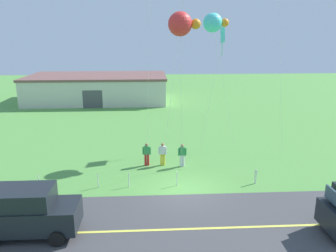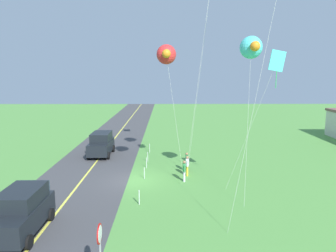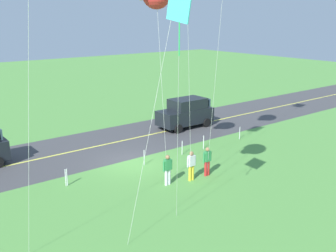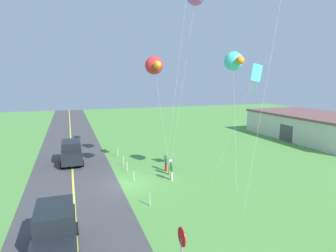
{
  "view_description": "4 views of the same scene",
  "coord_description": "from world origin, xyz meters",
  "px_view_note": "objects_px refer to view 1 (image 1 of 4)",
  "views": [
    {
      "loc": [
        -1.98,
        -17.69,
        8.67
      ],
      "look_at": [
        -0.84,
        1.94,
        3.36
      ],
      "focal_mm": 35.93,
      "sensor_mm": 36.0,
      "label": 1
    },
    {
      "loc": [
        22.68,
        2.33,
        7.98
      ],
      "look_at": [
        -0.33,
        2.51,
        4.11
      ],
      "focal_mm": 33.56,
      "sensor_mm": 36.0,
      "label": 2
    },
    {
      "loc": [
        11.41,
        18.24,
        8.25
      ],
      "look_at": [
        -0.8,
        2.41,
        2.65
      ],
      "focal_mm": 41.57,
      "sensor_mm": 36.0,
      "label": 3
    },
    {
      "loc": [
        21.53,
        -3.98,
        8.24
      ],
      "look_at": [
        -0.22,
        3.57,
        4.47
      ],
      "focal_mm": 30.57,
      "sensor_mm": 36.0,
      "label": 4
    }
  ],
  "objects_px": {
    "person_adult_companion": "(182,154)",
    "person_child_watcher": "(147,153)",
    "kite_pink_drift": "(213,23)",
    "person_adult_near": "(163,153)",
    "warehouse_distant": "(98,88)",
    "kite_blue_mid": "(181,24)",
    "car_parked_west_near": "(26,211)",
    "kite_green_far": "(222,37)"
  },
  "relations": [
    {
      "from": "person_adult_near",
      "to": "person_child_watcher",
      "type": "xyz_separation_m",
      "value": [
        -1.09,
        0.03,
        0.0
      ]
    },
    {
      "from": "person_child_watcher",
      "to": "kite_pink_drift",
      "type": "distance_m",
      "value": 10.65
    },
    {
      "from": "car_parked_west_near",
      "to": "person_adult_near",
      "type": "bearing_deg",
      "value": 51.52
    },
    {
      "from": "kite_green_far",
      "to": "kite_blue_mid",
      "type": "bearing_deg",
      "value": -120.44
    },
    {
      "from": "kite_blue_mid",
      "to": "car_parked_west_near",
      "type": "bearing_deg",
      "value": -139.24
    },
    {
      "from": "kite_blue_mid",
      "to": "kite_pink_drift",
      "type": "relative_size",
      "value": 0.97
    },
    {
      "from": "kite_green_far",
      "to": "person_adult_companion",
      "type": "bearing_deg",
      "value": -124.34
    },
    {
      "from": "car_parked_west_near",
      "to": "kite_pink_drift",
      "type": "xyz_separation_m",
      "value": [
        10.28,
        11.64,
        8.41
      ]
    },
    {
      "from": "kite_green_far",
      "to": "warehouse_distant",
      "type": "bearing_deg",
      "value": 123.04
    },
    {
      "from": "person_adult_near",
      "to": "kite_blue_mid",
      "type": "height_order",
      "value": "kite_blue_mid"
    },
    {
      "from": "kite_blue_mid",
      "to": "kite_green_far",
      "type": "height_order",
      "value": "kite_blue_mid"
    },
    {
      "from": "person_adult_companion",
      "to": "kite_pink_drift",
      "type": "distance_m",
      "value": 9.89
    },
    {
      "from": "person_adult_near",
      "to": "kite_green_far",
      "type": "relative_size",
      "value": 0.17
    },
    {
      "from": "kite_pink_drift",
      "to": "person_adult_near",
      "type": "bearing_deg",
      "value": -137.18
    },
    {
      "from": "car_parked_west_near",
      "to": "warehouse_distant",
      "type": "height_order",
      "value": "warehouse_distant"
    },
    {
      "from": "person_child_watcher",
      "to": "warehouse_distant",
      "type": "bearing_deg",
      "value": -140.13
    },
    {
      "from": "person_adult_companion",
      "to": "person_child_watcher",
      "type": "xyz_separation_m",
      "value": [
        -2.41,
        0.34,
        0.0
      ]
    },
    {
      "from": "person_child_watcher",
      "to": "kite_pink_drift",
      "type": "relative_size",
      "value": 0.16
    },
    {
      "from": "kite_blue_mid",
      "to": "kite_green_far",
      "type": "bearing_deg",
      "value": 59.56
    },
    {
      "from": "warehouse_distant",
      "to": "person_adult_companion",
      "type": "bearing_deg",
      "value": -69.73
    },
    {
      "from": "person_child_watcher",
      "to": "kite_green_far",
      "type": "bearing_deg",
      "value": 153.64
    },
    {
      "from": "car_parked_west_near",
      "to": "person_child_watcher",
      "type": "distance_m",
      "value": 9.64
    },
    {
      "from": "person_adult_near",
      "to": "kite_pink_drift",
      "type": "distance_m",
      "value": 10.2
    },
    {
      "from": "person_adult_companion",
      "to": "kite_pink_drift",
      "type": "height_order",
      "value": "kite_pink_drift"
    },
    {
      "from": "person_adult_near",
      "to": "warehouse_distant",
      "type": "relative_size",
      "value": 0.09
    },
    {
      "from": "car_parked_west_near",
      "to": "kite_green_far",
      "type": "bearing_deg",
      "value": 48.94
    },
    {
      "from": "person_adult_near",
      "to": "person_child_watcher",
      "type": "height_order",
      "value": "same"
    },
    {
      "from": "kite_green_far",
      "to": "warehouse_distant",
      "type": "relative_size",
      "value": 0.51
    },
    {
      "from": "person_adult_companion",
      "to": "kite_green_far",
      "type": "relative_size",
      "value": 0.17
    },
    {
      "from": "person_adult_companion",
      "to": "warehouse_distant",
      "type": "relative_size",
      "value": 0.09
    },
    {
      "from": "kite_green_far",
      "to": "warehouse_distant",
      "type": "xyz_separation_m",
      "value": [
        -12.64,
        19.44,
        -6.79
      ]
    },
    {
      "from": "kite_blue_mid",
      "to": "warehouse_distant",
      "type": "height_order",
      "value": "kite_blue_mid"
    },
    {
      "from": "car_parked_west_near",
      "to": "warehouse_distant",
      "type": "xyz_separation_m",
      "value": [
        -1.4,
        32.35,
        0.6
      ]
    },
    {
      "from": "person_adult_companion",
      "to": "kite_pink_drift",
      "type": "relative_size",
      "value": 0.16
    },
    {
      "from": "person_adult_near",
      "to": "kite_green_far",
      "type": "xyz_separation_m",
      "value": [
        4.87,
        4.88,
        7.68
      ]
    },
    {
      "from": "kite_blue_mid",
      "to": "kite_pink_drift",
      "type": "height_order",
      "value": "kite_pink_drift"
    },
    {
      "from": "person_adult_near",
      "to": "kite_pink_drift",
      "type": "bearing_deg",
      "value": 167.79
    },
    {
      "from": "car_parked_west_near",
      "to": "person_adult_companion",
      "type": "bearing_deg",
      "value": 45.07
    },
    {
      "from": "person_adult_near",
      "to": "kite_blue_mid",
      "type": "bearing_deg",
      "value": 67.32
    },
    {
      "from": "person_adult_companion",
      "to": "warehouse_distant",
      "type": "bearing_deg",
      "value": 76.24
    },
    {
      "from": "kite_green_far",
      "to": "kite_pink_drift",
      "type": "distance_m",
      "value": 1.89
    },
    {
      "from": "person_adult_companion",
      "to": "person_child_watcher",
      "type": "relative_size",
      "value": 1.0
    }
  ]
}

